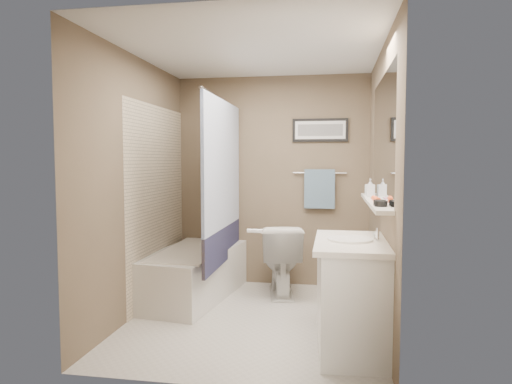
% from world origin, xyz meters
% --- Properties ---
extents(ground, '(2.50, 2.50, 0.00)m').
position_xyz_m(ground, '(0.00, 0.00, 0.00)').
color(ground, beige).
rests_on(ground, ground).
extents(ceiling, '(2.20, 2.50, 0.04)m').
position_xyz_m(ceiling, '(0.00, 0.00, 2.38)').
color(ceiling, silver).
rests_on(ceiling, wall_back).
extents(wall_back, '(2.20, 0.04, 2.40)m').
position_xyz_m(wall_back, '(0.00, 1.23, 1.20)').
color(wall_back, brown).
rests_on(wall_back, ground).
extents(wall_front, '(2.20, 0.04, 2.40)m').
position_xyz_m(wall_front, '(0.00, -1.23, 1.20)').
color(wall_front, brown).
rests_on(wall_front, ground).
extents(wall_left, '(0.04, 2.50, 2.40)m').
position_xyz_m(wall_left, '(-1.08, 0.00, 1.20)').
color(wall_left, brown).
rests_on(wall_left, ground).
extents(wall_right, '(0.04, 2.50, 2.40)m').
position_xyz_m(wall_right, '(1.08, 0.00, 1.20)').
color(wall_right, brown).
rests_on(wall_right, ground).
extents(tile_surround, '(0.02, 1.55, 2.00)m').
position_xyz_m(tile_surround, '(-1.09, 0.50, 1.00)').
color(tile_surround, beige).
rests_on(tile_surround, wall_left).
extents(curtain_rod, '(0.02, 1.55, 0.02)m').
position_xyz_m(curtain_rod, '(-0.40, 0.50, 2.05)').
color(curtain_rod, silver).
rests_on(curtain_rod, wall_left).
extents(curtain_upper, '(0.03, 1.45, 1.28)m').
position_xyz_m(curtain_upper, '(-0.40, 0.50, 1.40)').
color(curtain_upper, silver).
rests_on(curtain_upper, curtain_rod).
extents(curtain_lower, '(0.03, 1.45, 0.36)m').
position_xyz_m(curtain_lower, '(-0.40, 0.50, 0.58)').
color(curtain_lower, '#262647').
rests_on(curtain_lower, curtain_rod).
extents(mirror, '(0.02, 1.60, 1.00)m').
position_xyz_m(mirror, '(1.09, -0.15, 1.62)').
color(mirror, silver).
rests_on(mirror, wall_right).
extents(shelf, '(0.12, 1.60, 0.03)m').
position_xyz_m(shelf, '(1.04, -0.15, 1.10)').
color(shelf, silver).
rests_on(shelf, wall_right).
extents(towel_bar, '(0.60, 0.02, 0.02)m').
position_xyz_m(towel_bar, '(0.55, 1.22, 1.30)').
color(towel_bar, silver).
rests_on(towel_bar, wall_back).
extents(towel, '(0.34, 0.05, 0.44)m').
position_xyz_m(towel, '(0.55, 1.20, 1.12)').
color(towel, '#7CA0B5').
rests_on(towel, towel_bar).
extents(art_frame, '(0.62, 0.02, 0.26)m').
position_xyz_m(art_frame, '(0.55, 1.23, 1.78)').
color(art_frame, black).
rests_on(art_frame, wall_back).
extents(art_mat, '(0.56, 0.00, 0.20)m').
position_xyz_m(art_mat, '(0.55, 1.22, 1.78)').
color(art_mat, white).
rests_on(art_mat, art_frame).
extents(art_image, '(0.50, 0.00, 0.13)m').
position_xyz_m(art_image, '(0.55, 1.22, 1.78)').
color(art_image, '#595959').
rests_on(art_image, art_mat).
extents(door, '(0.80, 0.02, 2.00)m').
position_xyz_m(door, '(0.55, -1.24, 1.00)').
color(door, silver).
rests_on(door, wall_front).
extents(door_handle, '(0.10, 0.02, 0.02)m').
position_xyz_m(door_handle, '(0.22, -1.19, 1.00)').
color(door_handle, silver).
rests_on(door_handle, door).
extents(bathtub, '(0.90, 1.58, 0.50)m').
position_xyz_m(bathtub, '(-0.75, 0.57, 0.25)').
color(bathtub, silver).
rests_on(bathtub, ground).
extents(tub_rim, '(0.56, 1.36, 0.02)m').
position_xyz_m(tub_rim, '(-0.75, 0.57, 0.50)').
color(tub_rim, silver).
rests_on(tub_rim, bathtub).
extents(toilet, '(0.55, 0.81, 0.76)m').
position_xyz_m(toilet, '(0.16, 0.83, 0.38)').
color(toilet, white).
rests_on(toilet, ground).
extents(vanity, '(0.55, 0.93, 0.80)m').
position_xyz_m(vanity, '(0.85, -0.50, 0.40)').
color(vanity, white).
rests_on(vanity, ground).
extents(countertop, '(0.54, 0.96, 0.04)m').
position_xyz_m(countertop, '(0.84, -0.50, 0.82)').
color(countertop, white).
rests_on(countertop, vanity).
extents(sink_basin, '(0.34, 0.34, 0.01)m').
position_xyz_m(sink_basin, '(0.83, -0.50, 0.85)').
color(sink_basin, white).
rests_on(sink_basin, countertop).
extents(faucet_spout, '(0.02, 0.02, 0.10)m').
position_xyz_m(faucet_spout, '(1.03, -0.50, 0.89)').
color(faucet_spout, white).
rests_on(faucet_spout, countertop).
extents(faucet_knob, '(0.05, 0.05, 0.05)m').
position_xyz_m(faucet_knob, '(1.03, -0.40, 0.87)').
color(faucet_knob, silver).
rests_on(faucet_knob, countertop).
extents(candle_bowl_near, '(0.09, 0.09, 0.04)m').
position_xyz_m(candle_bowl_near, '(1.04, -0.66, 1.14)').
color(candle_bowl_near, black).
rests_on(candle_bowl_near, shelf).
extents(candle_bowl_far, '(0.09, 0.09, 0.04)m').
position_xyz_m(candle_bowl_far, '(1.04, -0.58, 1.14)').
color(candle_bowl_far, black).
rests_on(candle_bowl_far, shelf).
extents(hair_brush_front, '(0.06, 0.22, 0.04)m').
position_xyz_m(hair_brush_front, '(1.04, -0.28, 1.14)').
color(hair_brush_front, '#EE5121').
rests_on(hair_brush_front, shelf).
extents(pink_comb, '(0.04, 0.16, 0.01)m').
position_xyz_m(pink_comb, '(1.04, 0.02, 1.12)').
color(pink_comb, '#CC7D9B').
rests_on(pink_comb, shelf).
extents(glass_jar, '(0.08, 0.08, 0.10)m').
position_xyz_m(glass_jar, '(1.04, 0.41, 1.17)').
color(glass_jar, white).
rests_on(glass_jar, shelf).
extents(soap_bottle, '(0.08, 0.08, 0.16)m').
position_xyz_m(soap_bottle, '(1.04, 0.29, 1.19)').
color(soap_bottle, '#999999').
rests_on(soap_bottle, shelf).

